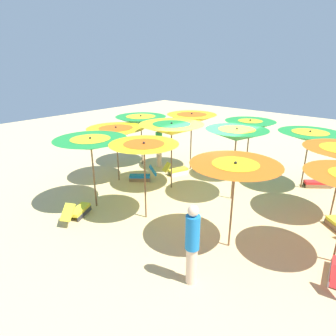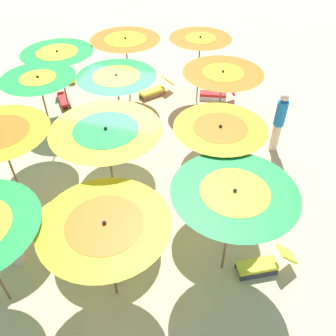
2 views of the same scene
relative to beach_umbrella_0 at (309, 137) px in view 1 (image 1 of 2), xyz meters
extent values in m
cube|color=#D1B57F|center=(-2.98, 2.32, -1.99)|extent=(37.24, 37.24, 0.04)
cylinder|color=brown|center=(0.00, 0.00, -0.99)|extent=(0.05, 0.05, 1.96)
cone|color=#1E8C38|center=(0.00, 0.00, -0.01)|extent=(2.18, 2.18, 0.35)
cone|color=yellow|center=(0.00, 0.00, 0.07)|extent=(1.25, 1.25, 0.20)
sphere|color=black|center=(0.00, 0.00, 0.19)|extent=(0.07, 0.07, 0.07)
cylinder|color=brown|center=(-0.63, 2.00, -0.89)|extent=(0.05, 0.05, 2.17)
cone|color=#1E8C38|center=(-0.63, 2.00, 0.20)|extent=(1.90, 1.90, 0.40)
cone|color=yellow|center=(-0.63, 2.00, 0.31)|extent=(0.92, 0.92, 0.19)
sphere|color=black|center=(-0.63, 2.00, 0.43)|extent=(0.07, 0.07, 0.07)
cylinder|color=brown|center=(-1.18, 4.35, -0.87)|extent=(0.05, 0.05, 2.21)
cone|color=yellow|center=(-1.18, 4.35, 0.24)|extent=(2.07, 2.07, 0.42)
cone|color=orange|center=(-1.18, 4.35, 0.32)|extent=(1.26, 1.26, 0.26)
sphere|color=black|center=(-1.18, 4.35, 0.48)|extent=(0.07, 0.07, 0.07)
cylinder|color=brown|center=(-2.09, 6.45, -0.97)|extent=(0.05, 0.05, 1.99)
cone|color=#1E8C38|center=(-2.09, 6.45, 0.02)|extent=(2.23, 2.23, 0.43)
cone|color=yellow|center=(-2.09, 6.45, 0.12)|extent=(1.30, 1.30, 0.25)
sphere|color=black|center=(-2.09, 6.45, 0.27)|extent=(0.07, 0.07, 0.07)
cylinder|color=brown|center=(-2.57, 1.51, -0.84)|extent=(0.05, 0.05, 2.26)
cone|color=#1E8C38|center=(-2.57, 1.51, 0.29)|extent=(2.02, 2.02, 0.39)
cone|color=yellow|center=(-2.57, 1.51, 0.38)|extent=(1.18, 1.18, 0.23)
sphere|color=black|center=(-2.57, 1.51, 0.51)|extent=(0.07, 0.07, 0.07)
cylinder|color=brown|center=(-3.24, 3.69, -0.86)|extent=(0.05, 0.05, 2.23)
cone|color=yellow|center=(-3.24, 3.69, 0.26)|extent=(2.30, 2.30, 0.41)
cone|color=#1E8C38|center=(-3.24, 3.69, 0.35)|extent=(1.34, 1.34, 0.24)
sphere|color=black|center=(-3.24, 3.69, 0.49)|extent=(0.07, 0.07, 0.07)
cylinder|color=brown|center=(-4.07, 5.74, -0.99)|extent=(0.05, 0.05, 1.95)
cone|color=yellow|center=(-4.07, 5.74, -0.02)|extent=(2.20, 2.20, 0.35)
cone|color=orange|center=(-4.07, 5.74, 0.06)|extent=(1.29, 1.29, 0.21)
sphere|color=black|center=(-4.07, 5.74, 0.19)|extent=(0.07, 0.07, 0.07)
cylinder|color=brown|center=(-5.06, 0.17, -0.94)|extent=(0.05, 0.05, 2.06)
cone|color=orange|center=(-5.06, 0.17, 0.09)|extent=(2.16, 2.16, 0.39)
cone|color=yellow|center=(-5.06, 0.17, 0.19)|extent=(1.10, 1.10, 0.20)
sphere|color=black|center=(-5.06, 0.17, 0.31)|extent=(0.07, 0.07, 0.07)
cylinder|color=brown|center=(-5.44, 2.83, -0.88)|extent=(0.05, 0.05, 2.18)
cone|color=yellow|center=(-5.44, 2.83, 0.21)|extent=(1.98, 1.98, 0.30)
cone|color=orange|center=(-5.44, 2.83, 0.28)|extent=(1.16, 1.16, 0.18)
sphere|color=black|center=(-5.44, 2.83, 0.39)|extent=(0.07, 0.07, 0.07)
cylinder|color=brown|center=(-6.00, 4.58, -0.92)|extent=(0.05, 0.05, 2.11)
cone|color=#1E8C38|center=(-6.00, 4.58, 0.14)|extent=(2.23, 2.23, 0.35)
cone|color=yellow|center=(-6.00, 4.58, 0.22)|extent=(1.21, 1.21, 0.19)
sphere|color=black|center=(-6.00, 4.58, 0.34)|extent=(0.07, 0.07, 0.07)
cube|color=silver|center=(-1.96, 4.51, -1.90)|extent=(0.81, 0.31, 0.14)
cube|color=silver|center=(-2.05, 4.23, -1.90)|extent=(0.81, 0.31, 0.14)
cube|color=yellow|center=(-2.01, 4.37, -1.78)|extent=(0.90, 0.56, 0.10)
cube|color=yellow|center=(-2.53, 4.55, -1.56)|extent=(0.38, 0.38, 0.37)
cube|color=olive|center=(-2.48, -1.74, -1.90)|extent=(0.62, 0.73, 0.14)
cube|color=silver|center=(-4.52, -2.10, -1.90)|extent=(0.93, 0.19, 0.14)
cube|color=olive|center=(-3.66, 4.98, -1.90)|extent=(0.56, 0.64, 0.14)
cube|color=olive|center=(-3.45, 5.16, -1.90)|extent=(0.56, 0.64, 0.14)
cube|color=#1972B7|center=(-3.56, 5.07, -1.78)|extent=(0.74, 0.80, 0.10)
cube|color=#1972B7|center=(-3.21, 4.67, -1.54)|extent=(0.40, 0.40, 0.41)
cube|color=#333338|center=(-6.78, 4.60, -1.90)|extent=(0.75, 0.41, 0.14)
cube|color=#333338|center=(-6.63, 4.32, -1.90)|extent=(0.75, 0.41, 0.14)
cube|color=yellow|center=(-6.70, 4.46, -1.78)|extent=(0.88, 0.66, 0.10)
cube|color=yellow|center=(-7.25, 4.18, -1.55)|extent=(0.53, 0.48, 0.40)
cube|color=olive|center=(0.32, -0.54, -1.90)|extent=(0.63, 0.76, 0.14)
cube|color=olive|center=(0.55, -0.35, -1.90)|extent=(0.63, 0.76, 0.14)
cube|color=red|center=(0.44, -0.45, -1.78)|extent=(0.83, 0.92, 0.10)
cube|color=red|center=(0.82, -0.91, -1.54)|extent=(0.42, 0.42, 0.41)
cylinder|color=beige|center=(-1.80, 5.65, -1.55)|extent=(0.24, 0.24, 0.83)
cylinder|color=green|center=(-1.80, 5.65, -0.78)|extent=(0.30, 0.30, 0.73)
sphere|color=beige|center=(-1.80, 5.65, -0.30)|extent=(0.23, 0.23, 0.23)
cylinder|color=beige|center=(-6.76, 0.11, -1.54)|extent=(0.24, 0.24, 0.87)
cylinder|color=#1972BF|center=(-6.76, 0.11, -0.72)|extent=(0.30, 0.30, 0.76)
sphere|color=beige|center=(-6.76, 0.11, -0.23)|extent=(0.23, 0.23, 0.23)
camera|label=1|loc=(-10.91, -2.86, 2.56)|focal=31.13mm
camera|label=2|loc=(-6.10, 9.05, 4.65)|focal=38.31mm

